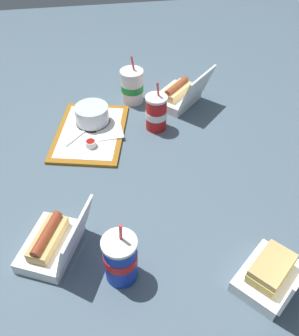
% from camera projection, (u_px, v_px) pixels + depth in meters
% --- Properties ---
extents(ground_plane, '(3.20, 3.20, 0.00)m').
position_uv_depth(ground_plane, '(151.00, 173.00, 1.31)').
color(ground_plane, '#4C6070').
extents(food_tray, '(0.42, 0.34, 0.01)m').
position_uv_depth(food_tray, '(90.00, 133.00, 1.46)').
color(food_tray, '#A56619').
rests_on(food_tray, ground_plane).
extents(cake_container, '(0.13, 0.13, 0.07)m').
position_uv_depth(cake_container, '(92.00, 115.00, 1.48)').
color(cake_container, black).
rests_on(cake_container, food_tray).
extents(ketchup_cup, '(0.04, 0.04, 0.02)m').
position_uv_depth(ketchup_cup, '(91.00, 143.00, 1.38)').
color(ketchup_cup, white).
rests_on(ketchup_cup, food_tray).
extents(napkin_stack, '(0.11, 0.11, 0.00)m').
position_uv_depth(napkin_stack, '(110.00, 131.00, 1.45)').
color(napkin_stack, white).
rests_on(napkin_stack, food_tray).
extents(plastic_fork, '(0.09, 0.08, 0.00)m').
position_uv_depth(plastic_fork, '(75.00, 138.00, 1.42)').
color(plastic_fork, white).
rests_on(plastic_fork, food_tray).
extents(clamshell_hotdog_right, '(0.27, 0.27, 0.18)m').
position_uv_depth(clamshell_hotdog_right, '(179.00, 95.00, 1.59)').
color(clamshell_hotdog_right, white).
rests_on(clamshell_hotdog_right, ground_plane).
extents(clamshell_sandwich_front, '(0.23, 0.23, 0.17)m').
position_uv_depth(clamshell_sandwich_front, '(272.00, 274.00, 0.98)').
color(clamshell_sandwich_front, white).
rests_on(clamshell_sandwich_front, ground_plane).
extents(clamshell_hotdog_corner, '(0.25, 0.24, 0.17)m').
position_uv_depth(clamshell_hotdog_corner, '(53.00, 243.00, 1.05)').
color(clamshell_hotdog_corner, white).
rests_on(clamshell_hotdog_corner, ground_plane).
extents(soda_cup_left, '(0.09, 0.09, 0.20)m').
position_uv_depth(soda_cup_left, '(156.00, 113.00, 1.45)').
color(soda_cup_left, red).
rests_on(soda_cup_left, ground_plane).
extents(soda_cup_corner, '(0.10, 0.10, 0.21)m').
position_uv_depth(soda_cup_corner, '(132.00, 86.00, 1.58)').
color(soda_cup_corner, white).
rests_on(soda_cup_corner, ground_plane).
extents(soda_cup_front, '(0.09, 0.09, 0.21)m').
position_uv_depth(soda_cup_front, '(121.00, 258.00, 0.97)').
color(soda_cup_front, '#1938B7').
rests_on(soda_cup_front, ground_plane).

